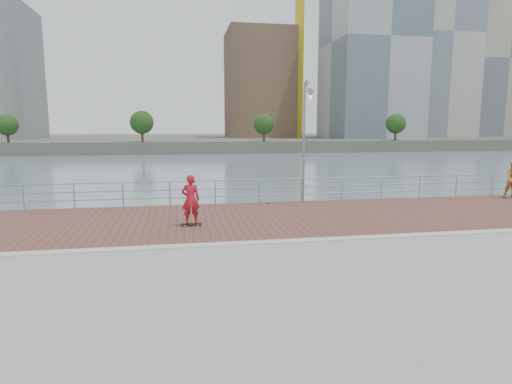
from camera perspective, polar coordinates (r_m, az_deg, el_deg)
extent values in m
plane|color=slate|center=(13.93, 1.49, -14.81)|extent=(400.00, 400.00, 0.00)
cube|color=gray|center=(9.15, 8.24, -21.26)|extent=(40.00, 24.00, 2.00)
cube|color=brown|center=(16.69, -0.96, -3.56)|extent=(40.00, 6.80, 0.02)
cube|color=#B7B5AD|center=(13.25, 1.52, -6.74)|extent=(40.00, 0.40, 0.06)
cube|color=#4C5142|center=(135.10, -9.02, 6.79)|extent=(320.00, 95.00, 2.50)
cylinder|color=#8C9EA8|center=(20.83, -28.59, -0.66)|extent=(0.06, 0.06, 1.10)
cylinder|color=#8C9EA8|center=(20.27, -23.09, -0.52)|extent=(0.06, 0.06, 1.10)
cylinder|color=#8C9EA8|center=(19.90, -17.32, -0.38)|extent=(0.06, 0.06, 1.10)
cylinder|color=#8C9EA8|center=(19.74, -11.41, -0.22)|extent=(0.06, 0.06, 1.10)
cylinder|color=#8C9EA8|center=(19.80, -5.46, -0.06)|extent=(0.06, 0.06, 1.10)
cylinder|color=#8C9EA8|center=(20.06, 0.39, 0.09)|extent=(0.06, 0.06, 1.10)
cylinder|color=#8C9EA8|center=(20.53, 6.04, 0.24)|extent=(0.06, 0.06, 1.10)
cylinder|color=#8C9EA8|center=(21.19, 11.38, 0.38)|extent=(0.06, 0.06, 1.10)
cylinder|color=#8C9EA8|center=(22.02, 16.36, 0.51)|extent=(0.06, 0.06, 1.10)
cylinder|color=#8C9EA8|center=(23.00, 20.95, 0.62)|extent=(0.06, 0.06, 1.10)
cylinder|color=#8C9EA8|center=(24.12, 25.13, 0.72)|extent=(0.06, 0.06, 1.10)
cylinder|color=#8C9EA8|center=(25.35, 28.93, 0.81)|extent=(0.06, 0.06, 1.10)
cylinder|color=#8C9EA8|center=(19.83, -2.52, 1.59)|extent=(39.00, 0.05, 0.05)
cylinder|color=#8C9EA8|center=(19.88, -2.52, 0.52)|extent=(39.00, 0.05, 0.05)
cylinder|color=#8C9EA8|center=(19.93, -2.51, -0.52)|extent=(39.00, 0.05, 0.05)
cylinder|color=gray|center=(19.83, 6.39, 6.13)|extent=(0.11, 0.11, 5.37)
cylinder|color=gray|center=(19.47, 6.90, 13.98)|extent=(0.06, 0.89, 0.06)
cone|color=#B2B2AD|center=(19.03, 7.30, 13.56)|extent=(0.39, 0.39, 0.31)
cube|color=black|center=(15.59, -8.64, -4.24)|extent=(0.75, 0.20, 0.03)
cylinder|color=beige|center=(15.53, -9.51, -4.47)|extent=(0.06, 0.04, 0.06)
cylinder|color=beige|center=(15.54, -7.74, -4.42)|extent=(0.06, 0.04, 0.06)
cylinder|color=beige|center=(15.66, -9.52, -4.36)|extent=(0.06, 0.04, 0.06)
cylinder|color=beige|center=(15.67, -7.76, -4.31)|extent=(0.06, 0.04, 0.06)
imported|color=#B01723|center=(15.41, -8.71, -0.98)|extent=(0.65, 0.43, 1.77)
cube|color=gold|center=(122.95, 5.79, 18.96)|extent=(2.00, 2.00, 50.00)
cube|color=brown|center=(125.12, 0.39, 14.09)|extent=(18.00, 18.00, 29.51)
cube|color=#9E9EA3|center=(123.44, 15.11, 18.53)|extent=(22.00, 22.00, 49.41)
cube|color=#B2ADA3|center=(144.05, 22.54, 18.42)|extent=(20.00, 20.00, 57.83)
cube|color=#ADA38E|center=(161.84, 28.17, 14.94)|extent=(24.00, 22.00, 46.77)
cylinder|color=#473323|center=(95.21, -30.19, 6.66)|extent=(0.50, 0.50, 3.14)
sphere|color=#193814|center=(95.20, -30.27, 7.73)|extent=(4.04, 4.04, 4.04)
cylinder|color=#473323|center=(89.82, -14.93, 7.64)|extent=(0.50, 0.50, 3.63)
sphere|color=#193814|center=(89.82, -14.99, 8.96)|extent=(4.66, 4.66, 4.66)
cylinder|color=#473323|center=(91.22, 1.06, 7.85)|extent=(0.50, 0.50, 3.35)
sphere|color=#193814|center=(91.22, 1.06, 9.05)|extent=(4.31, 4.31, 4.31)
cylinder|color=#473323|center=(101.37, 18.09, 7.54)|extent=(0.50, 0.50, 3.43)
sphere|color=#193814|center=(101.36, 18.15, 8.64)|extent=(4.41, 4.41, 4.41)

